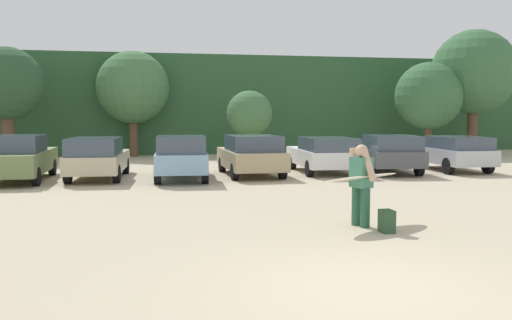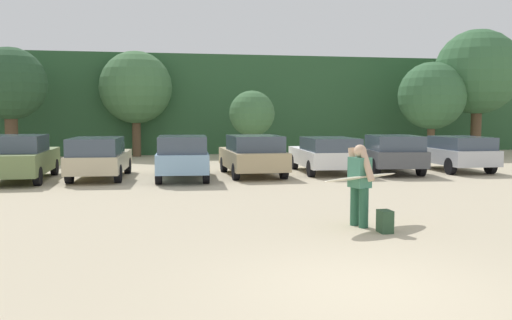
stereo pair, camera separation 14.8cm
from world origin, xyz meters
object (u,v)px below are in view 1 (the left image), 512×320
parked_car_olive_green (19,158)px  backpack_dropped (387,221)px  parked_car_white (324,154)px  parked_car_sky_blue (181,157)px  parked_car_dark_gray (388,153)px  person_adult (361,180)px  parked_car_tan (251,155)px  parked_car_silver (453,152)px  surfboard_cream (362,177)px  parked_car_champagne (97,157)px

parked_car_olive_green → backpack_dropped: size_ratio=10.68×
parked_car_olive_green → parked_car_white: 11.19m
parked_car_olive_green → parked_car_sky_blue: size_ratio=1.12×
parked_car_dark_gray → person_adult: person_adult is taller
parked_car_tan → parked_car_silver: (8.38, 0.02, -0.03)m
parked_car_silver → parked_car_tan: bearing=92.2°
parked_car_olive_green → parked_car_dark_gray: parked_car_olive_green is taller
person_adult → surfboard_cream: size_ratio=0.76×
parked_car_champagne → parked_car_silver: bearing=-84.9°
parked_car_sky_blue → parked_car_silver: size_ratio=1.01×
parked_car_silver → person_adult: (-8.07, -9.86, 0.20)m
parked_car_dark_gray → surfboard_cream: bearing=160.6°
parked_car_sky_blue → surfboard_cream: (3.07, -8.94, 0.19)m
parked_car_champagne → backpack_dropped: (6.18, -10.55, -0.57)m
parked_car_dark_gray → parked_car_silver: size_ratio=1.07×
surfboard_cream → backpack_dropped: size_ratio=5.04×
parked_car_silver → backpack_dropped: 13.13m
parked_car_dark_gray → backpack_dropped: parked_car_dark_gray is taller
parked_car_tan → parked_car_white: size_ratio=0.97×
person_adult → parked_car_tan: bearing=-105.3°
parked_car_olive_green → parked_car_dark_gray: bearing=-89.0°
person_adult → backpack_dropped: 1.05m
parked_car_sky_blue → parked_car_tan: bearing=-68.8°
parked_car_olive_green → parked_car_tan: (8.21, -0.01, -0.02)m
parked_car_dark_gray → backpack_dropped: (-4.87, -10.38, -0.57)m
parked_car_silver → backpack_dropped: size_ratio=9.45×
parked_car_tan → parked_car_silver: bearing=-90.1°
surfboard_cream → backpack_dropped: 1.13m
parked_car_olive_green → parked_car_white: parked_car_olive_green is taller
parked_car_sky_blue → surfboard_cream: 9.46m
parked_car_sky_blue → parked_car_tan: (2.69, 0.81, -0.03)m
parked_car_champagne → parked_car_white: parked_car_champagne is taller
parked_car_olive_green → parked_car_silver: size_ratio=1.13×
person_adult → backpack_dropped: size_ratio=3.82×
parked_car_champagne → parked_car_white: size_ratio=1.03×
parked_car_white → surfboard_cream: size_ratio=1.96×
person_adult → parked_car_dark_gray: bearing=-135.0°
parked_car_olive_green → person_adult: size_ratio=2.80×
parked_car_tan → backpack_dropped: (0.58, -10.52, -0.57)m
parked_car_champagne → parked_car_silver: size_ratio=1.08×
parked_car_white → parked_car_dark_gray: parked_car_dark_gray is taller
backpack_dropped → parked_car_tan: bearing=93.2°
parked_car_sky_blue → backpack_dropped: 10.27m
parked_car_tan → parked_car_dark_gray: bearing=-91.7°
parked_car_sky_blue → parked_car_dark_gray: 8.17m
parked_car_white → backpack_dropped: size_ratio=9.86×
parked_car_champagne → parked_car_sky_blue: 3.02m
parked_car_dark_gray → backpack_dropped: size_ratio=10.07×
parked_car_white → parked_car_champagne: bearing=95.0°
parked_car_champagne → parked_car_tan: parked_car_tan is taller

